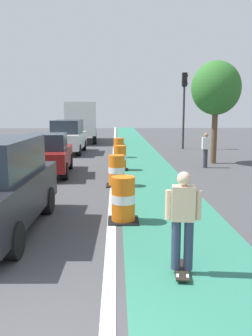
% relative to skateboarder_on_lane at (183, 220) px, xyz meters
% --- Properties ---
extents(bike_lane_strip, '(2.50, 80.00, 0.01)m').
position_rel_skateboarder_on_lane_xyz_m(bike_lane_strip, '(0.33, 9.84, -0.91)').
color(bike_lane_strip, '#2D755B').
rests_on(bike_lane_strip, ground).
extents(lane_divider_stripe, '(0.20, 80.00, 0.01)m').
position_rel_skateboarder_on_lane_xyz_m(lane_divider_stripe, '(-1.17, 9.84, -0.91)').
color(lane_divider_stripe, silver).
rests_on(lane_divider_stripe, ground).
extents(skateboarder_on_lane, '(0.57, 0.82, 1.69)m').
position_rel_skateboarder_on_lane_xyz_m(skateboarder_on_lane, '(0.00, 0.00, 0.00)').
color(skateboarder_on_lane, black).
rests_on(skateboarder_on_lane, ground).
extents(parked_sedan_second, '(2.09, 4.19, 1.70)m').
position_rel_skateboarder_on_lane_xyz_m(parked_sedan_second, '(-3.93, 9.19, -0.08)').
color(parked_sedan_second, maroon).
rests_on(parked_sedan_second, ground).
extents(parked_suv_third, '(1.98, 4.63, 2.04)m').
position_rel_skateboarder_on_lane_xyz_m(parked_suv_third, '(-4.03, 16.64, 0.12)').
color(parked_suv_third, silver).
rests_on(parked_suv_third, ground).
extents(traffic_barrel_front, '(0.73, 0.73, 1.09)m').
position_rel_skateboarder_on_lane_xyz_m(traffic_barrel_front, '(-0.90, 2.79, -0.38)').
color(traffic_barrel_front, orange).
rests_on(traffic_barrel_front, ground).
extents(traffic_barrel_mid, '(0.73, 0.73, 1.09)m').
position_rel_skateboarder_on_lane_xyz_m(traffic_barrel_mid, '(-1.04, 6.87, -0.38)').
color(traffic_barrel_mid, orange).
rests_on(traffic_barrel_mid, ground).
extents(traffic_barrel_back, '(0.73, 0.73, 1.09)m').
position_rel_skateboarder_on_lane_xyz_m(traffic_barrel_back, '(-0.89, 10.25, -0.38)').
color(traffic_barrel_back, orange).
rests_on(traffic_barrel_back, ground).
extents(traffic_barrel_far, '(0.73, 0.73, 1.09)m').
position_rel_skateboarder_on_lane_xyz_m(traffic_barrel_far, '(-0.91, 14.54, -0.38)').
color(traffic_barrel_far, orange).
rests_on(traffic_barrel_far, ground).
extents(delivery_truck_down_block, '(2.72, 7.72, 3.23)m').
position_rel_skateboarder_on_lane_xyz_m(delivery_truck_down_block, '(-3.89, 24.60, 0.94)').
color(delivery_truck_down_block, silver).
rests_on(delivery_truck_down_block, ground).
extents(traffic_light_corner, '(0.41, 0.32, 5.10)m').
position_rel_skateboarder_on_lane_xyz_m(traffic_light_corner, '(3.53, 18.89, 2.59)').
color(traffic_light_corner, '#2D2D2D').
rests_on(traffic_light_corner, ground).
extents(pedestrian_crossing, '(0.34, 0.20, 1.61)m').
position_rel_skateboarder_on_lane_xyz_m(pedestrian_crossing, '(3.06, 10.79, -0.05)').
color(pedestrian_crossing, '#33333D').
rests_on(pedestrian_crossing, ground).
extents(street_tree_sidewalk, '(2.40, 2.40, 5.00)m').
position_rel_skateboarder_on_lane_xyz_m(street_tree_sidewalk, '(3.81, 12.17, 2.76)').
color(street_tree_sidewalk, brown).
rests_on(street_tree_sidewalk, ground).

